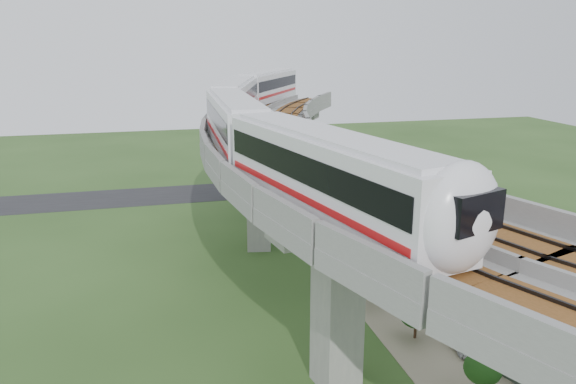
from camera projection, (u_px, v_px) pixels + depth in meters
name	position (u px, v px, depth m)	size (l,w,h in m)	color
ground	(275.00, 300.00, 39.44)	(160.00, 160.00, 0.00)	#2C4A1D
dirt_lot	(468.00, 291.00, 40.87)	(18.00, 26.00, 0.04)	gray
asphalt_road	(220.00, 192.00, 67.49)	(60.00, 8.00, 0.03)	#232326
viaduct	(330.00, 172.00, 37.96)	(19.58, 73.98, 11.40)	#99968E
metro_train	(262.00, 110.00, 44.50)	(15.24, 60.66, 3.64)	silver
fence	(403.00, 276.00, 41.55)	(3.87, 38.73, 1.50)	#2D382D
tree_0	(333.00, 184.00, 62.85)	(2.18, 2.18, 3.03)	#382314
tree_1	(331.00, 196.00, 57.83)	(1.88, 1.88, 2.89)	#382314
tree_2	(324.00, 204.00, 53.50)	(3.04, 3.04, 3.83)	#382314
tree_3	(342.00, 231.00, 48.34)	(1.81, 1.81, 2.51)	#382314
tree_4	(348.00, 255.00, 43.08)	(2.00, 2.00, 2.57)	#382314
tree_5	(379.00, 278.00, 38.11)	(2.24, 2.24, 3.01)	#382314
tree_6	(416.00, 313.00, 33.98)	(2.13, 2.13, 2.61)	#382314
tree_7	(483.00, 368.00, 28.48)	(1.93, 1.93, 2.41)	#382314
car_white	(461.00, 334.00, 33.48)	(1.63, 4.04, 1.38)	white
car_red	(445.00, 271.00, 42.72)	(1.28, 3.66, 1.21)	#9A100E
car_dark	(412.00, 232.00, 51.19)	(1.87, 4.60, 1.33)	black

